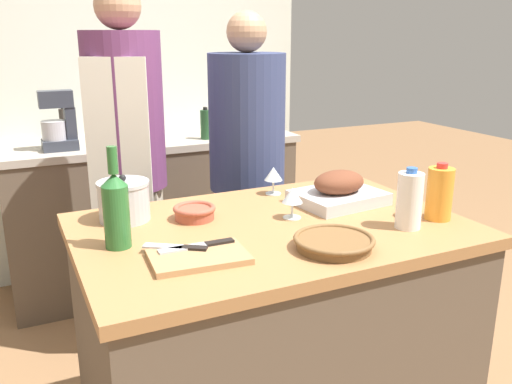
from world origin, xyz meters
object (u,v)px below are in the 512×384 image
wine_glass_left (292,196)px  wine_glass_right (273,175)px  wicker_basket (334,242)px  stock_pot (124,201)px  knife_chef (200,246)px  knife_paring (178,247)px  cutting_board (199,257)px  person_cook_guest (247,166)px  mixing_bowl (194,212)px  wine_bottle_green (116,208)px  condiment_bottle_tall (238,120)px  condiment_bottle_short (64,124)px  stand_mixer (59,125)px  person_cook_aproned (128,159)px  milk_jug (409,200)px  roasting_pan (339,191)px  condiment_bottle_extra (206,124)px  juice_jug (440,193)px

wine_glass_left → wine_glass_right: (0.07, 0.29, 0.00)m
wicker_basket → stock_pot: (-0.50, 0.52, 0.05)m
knife_chef → knife_paring: (-0.06, 0.02, 0.00)m
cutting_board → person_cook_guest: person_cook_guest is taller
mixing_bowl → knife_chef: bearing=-106.2°
wine_bottle_green → condiment_bottle_tall: wine_bottle_green is taller
wine_glass_right → condiment_bottle_short: (-0.62, 1.45, 0.03)m
stand_mixer → person_cook_aproned: bearing=-68.3°
milk_jug → condiment_bottle_tall: bearing=85.9°
milk_jug → wine_glass_right: bearing=112.7°
wine_glass_left → knife_paring: (-0.45, -0.14, -0.06)m
person_cook_guest → stock_pot: bearing=-153.9°
roasting_pan → wine_glass_right: bearing=128.0°
wine_glass_left → condiment_bottle_extra: size_ratio=0.58×
cutting_board → person_cook_aproned: bearing=87.8°
roasting_pan → milk_jug: milk_jug is taller
condiment_bottle_short → person_cook_aproned: 0.88m
person_cook_aproned → condiment_bottle_extra: bearing=67.3°
wine_bottle_green → person_cook_aproned: 0.92m
wine_glass_left → person_cook_guest: (0.19, 0.80, -0.09)m
knife_paring → condiment_bottle_short: (-0.09, 1.88, 0.09)m
wine_bottle_green → condiment_bottle_extra: wine_bottle_green is taller
stock_pot → juice_jug: (0.98, -0.45, 0.02)m
wine_bottle_green → person_cook_aproned: person_cook_aproned is taller
condiment_bottle_extra → knife_paring: bearing=-113.0°
wicker_basket → wine_glass_left: wine_glass_left is taller
milk_jug → condiment_bottle_extra: (-0.09, 1.67, 0.01)m
cutting_board → condiment_bottle_tall: (0.83, 1.63, 0.10)m
wine_glass_right → knife_paring: wine_glass_right is taller
wine_bottle_green → condiment_bottle_tall: (1.01, 1.44, -0.01)m
condiment_bottle_short → person_cook_guest: (0.74, -0.94, -0.12)m
cutting_board → wine_bottle_green: (-0.18, 0.20, 0.11)m
knife_paring → stand_mixer: 1.61m
wine_bottle_green → condiment_bottle_short: wine_bottle_green is taller
cutting_board → wine_glass_left: (0.41, 0.20, 0.07)m
stock_pot → condiment_bottle_tall: size_ratio=0.86×
person_cook_aproned → person_cook_guest: 0.57m
mixing_bowl → condiment_bottle_extra: (0.51, 1.29, 0.08)m
juice_jug → person_cook_aproned: person_cook_aproned is taller
cutting_board → wine_glass_right: bearing=45.3°
wine_glass_right → condiment_bottle_extra: bearing=83.4°
cutting_board → wine_bottle_green: 0.29m
wine_glass_right → person_cook_aproned: bearing=126.9°
stock_pot → mixing_bowl: size_ratio=1.20×
wicker_basket → wine_bottle_green: 0.65m
stand_mixer → condiment_bottle_short: (0.06, 0.28, -0.04)m
juice_jug → person_cook_aproned: 1.37m
condiment_bottle_tall → condiment_bottle_short: (-0.96, 0.31, -0.00)m
stand_mixer → wine_glass_right: bearing=-60.1°
roasting_pan → cutting_board: (-0.65, -0.28, -0.04)m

